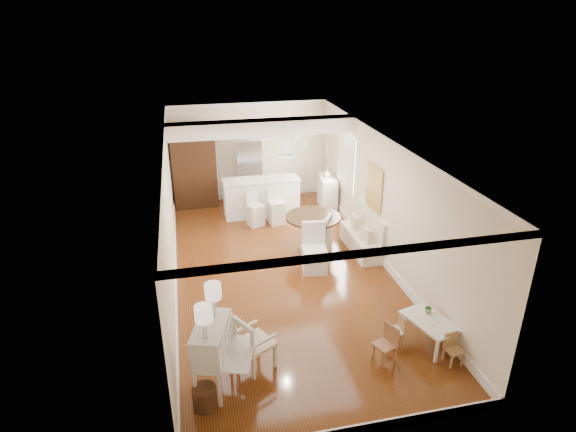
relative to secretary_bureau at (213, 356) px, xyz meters
name	(u,v)px	position (x,y,z in m)	size (l,w,h in m)	color
room	(280,179)	(1.74, 3.48, 1.43)	(9.00, 9.04, 2.82)	brown
secretary_bureau	(213,356)	(0.00, 0.00, 0.00)	(0.87, 0.88, 1.11)	beige
gustavian_armchair	(255,342)	(0.68, 0.30, -0.08)	(0.54, 0.54, 0.94)	silver
wicker_basket	(205,397)	(-0.17, -0.38, -0.38)	(0.34, 0.34, 0.34)	#492A16
kids_table	(428,332)	(3.60, 0.22, -0.32)	(0.56, 0.93, 0.46)	white
kids_chair_a	(385,344)	(2.70, -0.03, -0.24)	(0.31, 0.31, 0.64)	#9C6947
kids_chair_b	(395,330)	(3.04, 0.34, -0.29)	(0.26, 0.26, 0.53)	#A47A4A
kids_chair_c	(454,350)	(3.75, -0.32, -0.29)	(0.25, 0.25, 0.53)	#A87D4C
banquette	(362,232)	(3.69, 3.66, -0.07)	(0.52, 1.60, 0.98)	silver
dining_table	(313,233)	(2.60, 3.94, -0.13)	(1.26, 1.26, 0.86)	#402614
slip_chair_near	(315,249)	(2.38, 3.00, -0.02)	(0.50, 0.53, 1.06)	white
slip_chair_far	(319,234)	(2.71, 3.77, -0.08)	(0.45, 0.47, 0.94)	silver
breakfast_counter	(261,197)	(1.80, 6.26, -0.04)	(2.05, 0.65, 1.03)	white
bar_stool_left	(255,209)	(1.53, 5.61, -0.10)	(0.36, 0.36, 0.91)	silver
bar_stool_right	(276,206)	(2.08, 5.61, -0.07)	(0.39, 0.39, 0.97)	silver
pantry_cabinet	(194,167)	(0.10, 7.34, 0.59)	(1.20, 0.60, 2.30)	#381E11
fridge	(262,171)	(2.00, 7.31, 0.34)	(0.75, 0.65, 1.80)	silver
sideboard	(327,192)	(3.70, 6.39, -0.10)	(0.42, 0.95, 0.91)	beige
pencil_cup	(428,310)	(3.67, 0.43, -0.04)	(0.12, 0.12, 0.10)	#65A962
branch_vase	(327,173)	(3.68, 6.40, 0.44)	(0.18, 0.18, 0.19)	white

